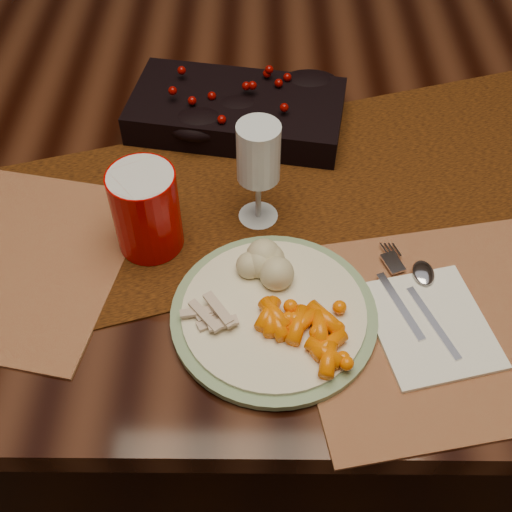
{
  "coord_description": "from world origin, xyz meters",
  "views": [
    {
      "loc": [
        -0.03,
        -0.78,
        1.42
      ],
      "look_at": [
        -0.03,
        -0.25,
        0.8
      ],
      "focal_mm": 45.0,
      "sensor_mm": 36.0,
      "label": 1
    }
  ],
  "objects_px": {
    "dining_table": "(274,296)",
    "wine_glass": "(258,175)",
    "napkin": "(430,325)",
    "red_cup": "(146,211)",
    "placemat_main": "(467,322)",
    "baby_carrots": "(297,336)",
    "centerpiece": "(237,107)",
    "dinner_plate": "(274,314)",
    "turkey_shreds": "(211,315)",
    "mashed_potatoes": "(264,260)"
  },
  "relations": [
    {
      "from": "mashed_potatoes",
      "to": "red_cup",
      "type": "bearing_deg",
      "value": 157.97
    },
    {
      "from": "placemat_main",
      "to": "turkey_shreds",
      "type": "xyz_separation_m",
      "value": [
        -0.32,
        -0.01,
        0.02
      ]
    },
    {
      "from": "dining_table",
      "to": "red_cup",
      "type": "height_order",
      "value": "red_cup"
    },
    {
      "from": "placemat_main",
      "to": "napkin",
      "type": "bearing_deg",
      "value": 178.72
    },
    {
      "from": "placemat_main",
      "to": "wine_glass",
      "type": "relative_size",
      "value": 2.61
    },
    {
      "from": "red_cup",
      "to": "wine_glass",
      "type": "height_order",
      "value": "wine_glass"
    },
    {
      "from": "centerpiece",
      "to": "red_cup",
      "type": "distance_m",
      "value": 0.29
    },
    {
      "from": "centerpiece",
      "to": "wine_glass",
      "type": "distance_m",
      "value": 0.22
    },
    {
      "from": "placemat_main",
      "to": "dinner_plate",
      "type": "bearing_deg",
      "value": 168.32
    },
    {
      "from": "wine_glass",
      "to": "dining_table",
      "type": "bearing_deg",
      "value": 77.07
    },
    {
      "from": "napkin",
      "to": "dining_table",
      "type": "bearing_deg",
      "value": 105.52
    },
    {
      "from": "dinner_plate",
      "to": "mashed_potatoes",
      "type": "relative_size",
      "value": 3.31
    },
    {
      "from": "baby_carrots",
      "to": "mashed_potatoes",
      "type": "distance_m",
      "value": 0.12
    },
    {
      "from": "wine_glass",
      "to": "dinner_plate",
      "type": "bearing_deg",
      "value": -83.44
    },
    {
      "from": "turkey_shreds",
      "to": "wine_glass",
      "type": "relative_size",
      "value": 0.39
    },
    {
      "from": "centerpiece",
      "to": "baby_carrots",
      "type": "height_order",
      "value": "centerpiece"
    },
    {
      "from": "dining_table",
      "to": "wine_glass",
      "type": "xyz_separation_m",
      "value": [
        -0.03,
        -0.14,
        0.46
      ]
    },
    {
      "from": "dining_table",
      "to": "red_cup",
      "type": "distance_m",
      "value": 0.51
    },
    {
      "from": "dining_table",
      "to": "dinner_plate",
      "type": "height_order",
      "value": "dinner_plate"
    },
    {
      "from": "dinner_plate",
      "to": "red_cup",
      "type": "distance_m",
      "value": 0.22
    },
    {
      "from": "napkin",
      "to": "wine_glass",
      "type": "distance_m",
      "value": 0.3
    },
    {
      "from": "turkey_shreds",
      "to": "red_cup",
      "type": "xyz_separation_m",
      "value": [
        -0.09,
        0.14,
        0.04
      ]
    },
    {
      "from": "mashed_potatoes",
      "to": "napkin",
      "type": "height_order",
      "value": "mashed_potatoes"
    },
    {
      "from": "red_cup",
      "to": "mashed_potatoes",
      "type": "bearing_deg",
      "value": -22.03
    },
    {
      "from": "wine_glass",
      "to": "red_cup",
      "type": "bearing_deg",
      "value": -160.58
    },
    {
      "from": "red_cup",
      "to": "napkin",
      "type": "bearing_deg",
      "value": -20.89
    },
    {
      "from": "turkey_shreds",
      "to": "placemat_main",
      "type": "bearing_deg",
      "value": 1.53
    },
    {
      "from": "mashed_potatoes",
      "to": "dining_table",
      "type": "bearing_deg",
      "value": 84.72
    },
    {
      "from": "dinner_plate",
      "to": "napkin",
      "type": "height_order",
      "value": "dinner_plate"
    },
    {
      "from": "placemat_main",
      "to": "turkey_shreds",
      "type": "distance_m",
      "value": 0.32
    },
    {
      "from": "dining_table",
      "to": "dinner_plate",
      "type": "xyz_separation_m",
      "value": [
        -0.01,
        -0.32,
        0.39
      ]
    },
    {
      "from": "napkin",
      "to": "red_cup",
      "type": "bearing_deg",
      "value": 145.46
    },
    {
      "from": "centerpiece",
      "to": "dinner_plate",
      "type": "height_order",
      "value": "centerpiece"
    },
    {
      "from": "dining_table",
      "to": "placemat_main",
      "type": "bearing_deg",
      "value": -54.12
    },
    {
      "from": "napkin",
      "to": "mashed_potatoes",
      "type": "bearing_deg",
      "value": 146.34
    },
    {
      "from": "placemat_main",
      "to": "napkin",
      "type": "xyz_separation_m",
      "value": [
        -0.05,
        -0.01,
        0.0
      ]
    },
    {
      "from": "dinner_plate",
      "to": "turkey_shreds",
      "type": "xyz_separation_m",
      "value": [
        -0.08,
        -0.01,
        0.02
      ]
    },
    {
      "from": "dining_table",
      "to": "napkin",
      "type": "distance_m",
      "value": 0.54
    },
    {
      "from": "wine_glass",
      "to": "baby_carrots",
      "type": "bearing_deg",
      "value": -78.11
    },
    {
      "from": "placemat_main",
      "to": "centerpiece",
      "type": "bearing_deg",
      "value": 116.62
    },
    {
      "from": "turkey_shreds",
      "to": "napkin",
      "type": "xyz_separation_m",
      "value": [
        0.27,
        0.0,
        -0.02
      ]
    },
    {
      "from": "dining_table",
      "to": "dinner_plate",
      "type": "distance_m",
      "value": 0.5
    },
    {
      "from": "centerpiece",
      "to": "mashed_potatoes",
      "type": "height_order",
      "value": "centerpiece"
    },
    {
      "from": "placemat_main",
      "to": "baby_carrots",
      "type": "xyz_separation_m",
      "value": [
        -0.22,
        -0.04,
        0.03
      ]
    },
    {
      "from": "centerpiece",
      "to": "dinner_plate",
      "type": "relative_size",
      "value": 1.3
    },
    {
      "from": "baby_carrots",
      "to": "napkin",
      "type": "xyz_separation_m",
      "value": [
        0.17,
        0.03,
        -0.02
      ]
    },
    {
      "from": "centerpiece",
      "to": "baby_carrots",
      "type": "distance_m",
      "value": 0.44
    },
    {
      "from": "napkin",
      "to": "baby_carrots",
      "type": "bearing_deg",
      "value": 177.38
    },
    {
      "from": "centerpiece",
      "to": "turkey_shreds",
      "type": "distance_m",
      "value": 0.4
    },
    {
      "from": "centerpiece",
      "to": "turkey_shreds",
      "type": "bearing_deg",
      "value": -93.02
    }
  ]
}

